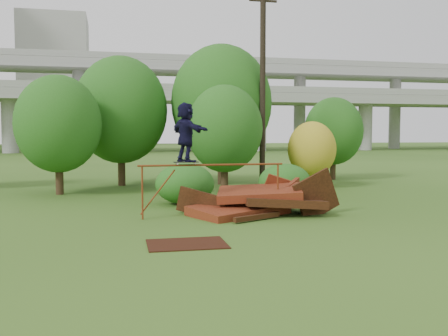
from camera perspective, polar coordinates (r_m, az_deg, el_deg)
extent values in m
plane|color=#2D5116|center=(15.04, 4.70, -6.56)|extent=(240.00, 240.00, 0.00)
cube|color=#4D170D|center=(16.87, 1.65, -4.78)|extent=(3.63, 3.04, 0.52)
cube|color=black|center=(16.99, 6.82, -3.93)|extent=(2.89, 2.07, 0.52)
cube|color=#4D170D|center=(17.20, 4.07, -2.87)|extent=(3.23, 2.58, 0.59)
cube|color=black|center=(17.18, 10.51, -3.11)|extent=(1.89, 0.55, 1.86)
cube|color=#4D170D|center=(18.29, 6.33, -2.95)|extent=(1.59, 0.47, 1.53)
cube|color=black|center=(16.98, -2.63, -4.15)|extent=(1.62, 1.08, 1.19)
cube|color=black|center=(15.82, 3.80, -5.60)|extent=(1.75, 0.97, 0.15)
cube|color=#4D170D|center=(18.10, 7.85, -1.76)|extent=(0.94, 1.18, 0.33)
cylinder|color=maroon|center=(16.10, -9.31, -2.81)|extent=(0.06, 0.06, 1.72)
cylinder|color=maroon|center=(17.02, 6.16, -2.42)|extent=(0.06, 0.06, 1.72)
cylinder|color=maroon|center=(16.33, -1.36, 0.36)|extent=(4.85, 0.09, 0.06)
cube|color=black|center=(16.17, -4.36, 0.68)|extent=(0.81, 0.22, 0.03)
cylinder|color=beige|center=(16.04, -5.33, 0.50)|extent=(0.06, 0.03, 0.06)
cylinder|color=beige|center=(16.22, -5.42, 0.54)|extent=(0.06, 0.03, 0.06)
cylinder|color=beige|center=(16.13, -3.30, 0.53)|extent=(0.06, 0.03, 0.06)
cylinder|color=beige|center=(16.31, -3.40, 0.57)|extent=(0.06, 0.03, 0.06)
imported|color=black|center=(16.14, -4.38, 4.12)|extent=(1.26, 1.85, 1.91)
cube|color=black|center=(12.53, -4.28, -8.64)|extent=(1.97, 1.42, 0.03)
cylinder|color=black|center=(23.58, -18.30, -0.77)|extent=(0.35, 0.35, 1.75)
ellipsoid|color=#1B4813|center=(23.51, -18.42, 4.82)|extent=(3.80, 3.80, 4.37)
cylinder|color=black|center=(26.75, -11.63, 0.31)|extent=(0.38, 0.38, 2.15)
ellipsoid|color=#1B4813|center=(26.73, -11.71, 6.52)|extent=(4.86, 4.86, 5.59)
cylinder|color=black|center=(23.41, 0.06, -0.75)|extent=(0.34, 0.34, 1.63)
ellipsoid|color=#1B4813|center=(23.33, 0.06, 4.52)|extent=(3.56, 3.56, 4.09)
cylinder|color=black|center=(26.82, -0.30, 0.63)|extent=(0.40, 0.40, 2.35)
ellipsoid|color=#1B4813|center=(26.82, -0.30, 7.46)|extent=(5.38, 5.38, 6.19)
cylinder|color=black|center=(25.49, 9.97, -1.08)|extent=(0.29, 0.29, 1.05)
ellipsoid|color=#A58C19|center=(25.41, 10.01, 2.14)|extent=(2.43, 2.43, 2.79)
cylinder|color=black|center=(30.29, 12.34, 0.19)|extent=(0.34, 0.34, 1.58)
ellipsoid|color=#1B4813|center=(30.23, 12.40, 4.14)|extent=(3.47, 3.47, 3.99)
ellipsoid|color=#1B4813|center=(19.39, -4.50, -1.81)|extent=(2.30, 2.12, 1.59)
ellipsoid|color=#1B4813|center=(20.35, 6.95, -1.64)|extent=(2.16, 1.98, 1.53)
cylinder|color=black|center=(25.08, 4.44, 9.16)|extent=(0.28, 0.28, 10.03)
cube|color=black|center=(25.80, 4.49, 18.52)|extent=(1.40, 0.10, 0.10)
cube|color=gray|center=(74.41, -9.48, 7.99)|extent=(160.00, 9.00, 1.40)
cube|color=gray|center=(80.87, -9.78, 11.22)|extent=(160.00, 9.00, 1.40)
cylinder|color=gray|center=(75.33, -23.28, 4.62)|extent=(2.20, 2.20, 8.00)
cylinder|color=gray|center=(74.24, -9.44, 4.91)|extent=(2.20, 2.20, 8.00)
cylinder|color=gray|center=(77.44, 4.03, 4.91)|extent=(2.20, 2.20, 8.00)
cube|color=#9E9E99|center=(117.21, -18.70, 9.30)|extent=(14.00, 14.00, 28.00)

